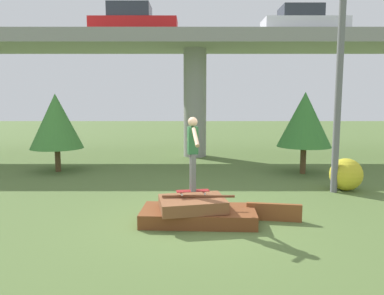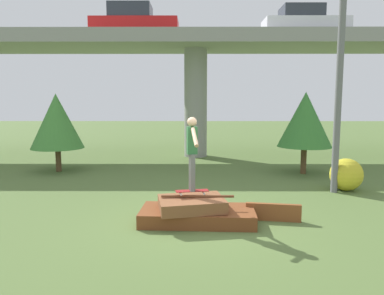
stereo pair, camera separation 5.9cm
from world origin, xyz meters
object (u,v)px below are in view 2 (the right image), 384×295
(car_on_overpass_mid, at_px, (304,23))
(tree_behind_left, at_px, (57,121))
(skateboard, at_px, (192,191))
(car_on_overpass_right, at_px, (134,23))
(tree_behind_right, at_px, (305,120))
(skater, at_px, (192,148))
(utility_pole, at_px, (339,81))
(bush_yellow_flowering, at_px, (346,175))

(car_on_overpass_mid, xyz_separation_m, tree_behind_left, (-10.38, -3.61, -4.36))
(skateboard, distance_m, car_on_overpass_mid, 12.27)
(car_on_overpass_right, bearing_deg, tree_behind_left, -120.34)
(tree_behind_right, bearing_deg, skater, -126.75)
(utility_pole, relative_size, tree_behind_left, 2.12)
(car_on_overpass_mid, height_order, utility_pole, car_on_overpass_mid)
(skateboard, relative_size, tree_behind_right, 0.25)
(car_on_overpass_mid, xyz_separation_m, tree_behind_right, (-0.96, -4.02, -4.27))
(skater, distance_m, car_on_overpass_right, 11.52)
(car_on_overpass_right, xyz_separation_m, bush_yellow_flowering, (7.56, -7.16, -5.90))
(tree_behind_left, distance_m, bush_yellow_flowering, 10.53)
(skater, bearing_deg, skateboard, -90.00)
(car_on_overpass_right, distance_m, utility_pole, 10.70)
(skater, relative_size, car_on_overpass_right, 0.41)
(tree_behind_right, bearing_deg, skateboard, -126.75)
(car_on_overpass_right, bearing_deg, skater, -74.40)
(utility_pole, height_order, tree_behind_left, utility_pole)
(skateboard, relative_size, car_on_overpass_mid, 0.20)
(car_on_overpass_right, xyz_separation_m, tree_behind_left, (-2.41, -4.12, -4.44))
(car_on_overpass_right, relative_size, bush_yellow_flowering, 4.12)
(tree_behind_left, bearing_deg, car_on_overpass_right, 59.66)
(skater, bearing_deg, car_on_overpass_right, 105.60)
(car_on_overpass_right, height_order, tree_behind_right, car_on_overpass_right)
(utility_pole, bearing_deg, car_on_overpass_right, 133.99)
(car_on_overpass_mid, relative_size, car_on_overpass_right, 0.93)
(skateboard, xyz_separation_m, bush_yellow_flowering, (4.73, 2.97, -0.22))
(skateboard, bearing_deg, car_on_overpass_mid, 61.89)
(tree_behind_right, bearing_deg, tree_behind_left, 177.50)
(tree_behind_left, xyz_separation_m, bush_yellow_flowering, (9.97, -3.04, -1.46))
(car_on_overpass_mid, distance_m, tree_behind_right, 5.94)
(skateboard, bearing_deg, bush_yellow_flowering, 32.14)
(skateboard, xyz_separation_m, utility_pole, (4.29, 2.76, 2.60))
(skater, bearing_deg, car_on_overpass_mid, 61.89)
(tree_behind_left, height_order, tree_behind_right, tree_behind_right)
(car_on_overpass_mid, bearing_deg, skater, -118.11)
(tree_behind_left, distance_m, tree_behind_right, 9.43)
(utility_pole, relative_size, bush_yellow_flowering, 6.41)
(skater, bearing_deg, bush_yellow_flowering, 32.14)
(utility_pole, bearing_deg, skater, -147.24)
(bush_yellow_flowering, bearing_deg, tree_behind_right, 101.81)
(skater, relative_size, tree_behind_left, 0.56)
(skater, relative_size, utility_pole, 0.26)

